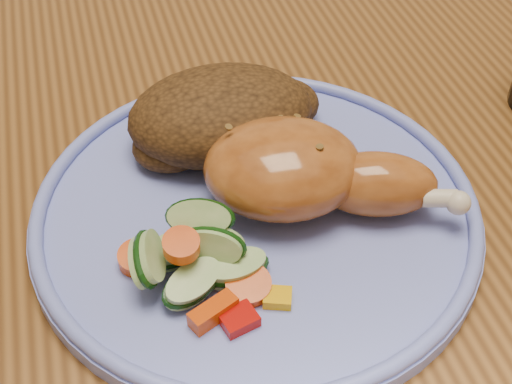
# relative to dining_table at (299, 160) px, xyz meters

# --- Properties ---
(dining_table) EXTENTS (0.90, 1.40, 0.75)m
(dining_table) POSITION_rel_dining_table_xyz_m (0.00, 0.00, 0.00)
(dining_table) COLOR brown
(dining_table) RESTS_ON ground
(chair_far) EXTENTS (0.42, 0.42, 0.91)m
(chair_far) POSITION_rel_dining_table_xyz_m (0.00, 0.63, -0.17)
(chair_far) COLOR #4C2D16
(chair_far) RESTS_ON ground
(plate) EXTENTS (0.30, 0.30, 0.01)m
(plate) POSITION_rel_dining_table_xyz_m (-0.08, -0.14, 0.09)
(plate) COLOR #707EDD
(plate) RESTS_ON dining_table
(plate_rim) EXTENTS (0.30, 0.30, 0.01)m
(plate_rim) POSITION_rel_dining_table_xyz_m (-0.08, -0.14, 0.10)
(plate_rim) COLOR #707EDD
(plate_rim) RESTS_ON plate
(chicken_leg) EXTENTS (0.17, 0.12, 0.06)m
(chicken_leg) POSITION_rel_dining_table_xyz_m (-0.05, -0.14, 0.12)
(chicken_leg) COLOR #AB5D24
(chicken_leg) RESTS_ON plate
(rice_pilaf) EXTENTS (0.15, 0.10, 0.06)m
(rice_pilaf) POSITION_rel_dining_table_xyz_m (-0.08, -0.06, 0.12)
(rice_pilaf) COLOR #472B11
(rice_pilaf) RESTS_ON plate
(vegetable_pile) EXTENTS (0.10, 0.10, 0.05)m
(vegetable_pile) POSITION_rel_dining_table_xyz_m (-0.13, -0.19, 0.11)
(vegetable_pile) COLOR #A50A05
(vegetable_pile) RESTS_ON plate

